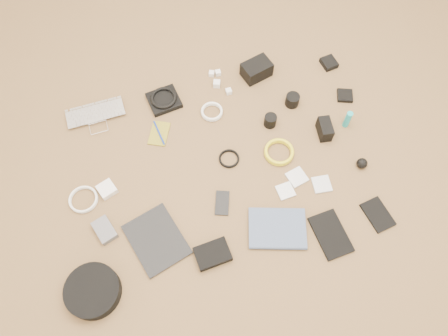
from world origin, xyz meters
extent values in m
cube|color=brown|center=(0.00, 0.00, -0.02)|extent=(4.00, 4.00, 0.04)
imported|color=silver|center=(-0.53, 0.40, 0.01)|extent=(0.29, 0.21, 0.02)
cube|color=black|center=(-0.19, 0.42, 0.01)|extent=(0.17, 0.16, 0.03)
torus|color=black|center=(-0.19, 0.42, 0.03)|extent=(0.17, 0.17, 0.02)
cube|color=white|center=(0.09, 0.45, 0.02)|extent=(0.04, 0.04, 0.03)
cube|color=white|center=(0.08, 0.52, 0.01)|extent=(0.04, 0.04, 0.03)
cube|color=white|center=(0.11, 0.52, 0.01)|extent=(0.03, 0.03, 0.02)
cube|color=white|center=(0.14, 0.39, 0.01)|extent=(0.03, 0.03, 0.03)
cube|color=black|center=(0.30, 0.47, 0.04)|extent=(0.17, 0.14, 0.08)
cube|color=black|center=(0.69, 0.43, 0.01)|extent=(0.08, 0.09, 0.03)
cube|color=olive|center=(-0.25, 0.24, 0.00)|extent=(0.13, 0.16, 0.01)
cylinder|color=#132D9D|center=(-0.25, 0.24, 0.01)|extent=(0.03, 0.14, 0.01)
torus|color=white|center=(0.02, 0.29, 0.01)|extent=(0.14, 0.14, 0.01)
cylinder|color=black|center=(0.28, 0.16, 0.03)|extent=(0.07, 0.07, 0.06)
cylinder|color=black|center=(0.42, 0.25, 0.03)|extent=(0.07, 0.07, 0.06)
cube|color=black|center=(0.70, 0.22, 0.01)|extent=(0.10, 0.10, 0.02)
cube|color=white|center=(-0.54, 0.01, 0.02)|extent=(0.09, 0.09, 0.03)
torus|color=white|center=(-0.65, -0.01, 0.01)|extent=(0.16, 0.16, 0.01)
torus|color=black|center=(0.04, 0.02, 0.00)|extent=(0.12, 0.12, 0.01)
torus|color=yellow|center=(0.27, -0.01, 0.01)|extent=(0.16, 0.16, 0.02)
cube|color=black|center=(0.52, 0.04, 0.04)|extent=(0.07, 0.11, 0.08)
cylinder|color=#1AA3AA|center=(0.64, 0.06, 0.05)|extent=(0.04, 0.04, 0.10)
cube|color=#5A595F|center=(-0.57, -0.18, 0.02)|extent=(0.11, 0.13, 0.03)
cube|color=black|center=(-0.37, -0.27, 0.01)|extent=(0.28, 0.32, 0.01)
cube|color=black|center=(-0.05, -0.18, 0.00)|extent=(0.09, 0.13, 0.01)
cube|color=silver|center=(0.24, -0.20, 0.01)|extent=(0.08, 0.08, 0.01)
cube|color=silver|center=(0.31, -0.15, 0.01)|extent=(0.10, 0.10, 0.01)
cube|color=silver|center=(0.41, -0.21, 0.01)|extent=(0.09, 0.09, 0.01)
sphere|color=black|center=(0.62, -0.17, 0.03)|extent=(0.06, 0.06, 0.05)
cylinder|color=black|center=(-0.65, -0.43, 0.03)|extent=(0.27, 0.27, 0.06)
cube|color=black|center=(-0.15, -0.40, 0.02)|extent=(0.15, 0.12, 0.04)
imported|color=#435271|center=(0.12, -0.45, 0.01)|extent=(0.29, 0.24, 0.02)
cube|color=black|center=(0.36, -0.45, 0.01)|extent=(0.15, 0.21, 0.01)
cube|color=black|center=(0.60, -0.41, 0.01)|extent=(0.12, 0.16, 0.01)
camera|label=1|loc=(-0.23, -0.89, 1.82)|focal=35.00mm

